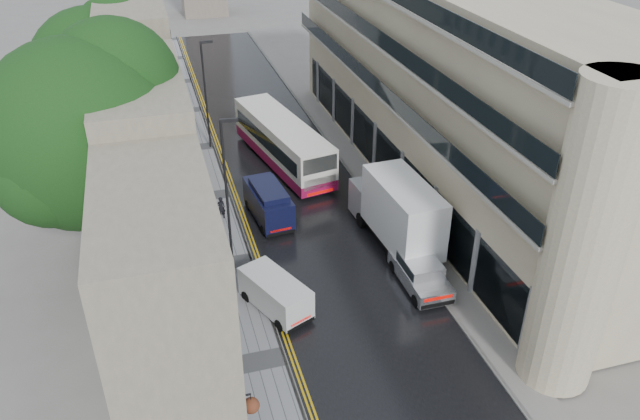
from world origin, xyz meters
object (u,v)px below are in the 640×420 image
white_van (280,315)px  lamp_post_near (227,193)px  silver_hatchback (417,293)px  cream_bus (286,164)px  navy_van (263,217)px  pedestrian (221,208)px  white_lorry (392,232)px  lamp_post_far (206,97)px  tree_far (100,93)px  tree_near (87,165)px

white_van → lamp_post_near: size_ratio=0.49×
silver_hatchback → lamp_post_near: 11.62m
cream_bus → white_van: bearing=-115.5°
white_van → navy_van: size_ratio=0.86×
navy_van → lamp_post_near: bearing=-143.5°
cream_bus → white_van: (-3.85, -14.77, -0.73)m
navy_van → pedestrian: size_ratio=3.13×
white_lorry → pedestrian: size_ratio=5.47×
pedestrian → lamp_post_far: size_ratio=0.19×
tree_far → navy_van: 15.14m
lamp_post_far → navy_van: bearing=-87.7°
white_van → silver_hatchback: bearing=-24.5°
tree_near → lamp_post_near: (6.90, -0.30, -2.52)m
white_lorry → tree_near: bearing=164.2°
tree_near → lamp_post_near: bearing=-2.5°
silver_hatchback → navy_van: 11.04m
silver_hatchback → navy_van: (-6.28, 9.07, 0.40)m
tree_far → white_lorry: (15.24, -16.49, -3.96)m
tree_far → cream_bus: size_ratio=1.00×
tree_near → navy_van: 10.96m
tree_near → silver_hatchback: tree_near is taller
white_lorry → lamp_post_near: 9.47m
white_van → pedestrian: white_van is taller
white_lorry → silver_hatchback: bearing=-93.9°
tree_far → pedestrian: bearing=-52.7°
tree_far → silver_hatchback: (15.19, -20.27, -5.35)m
navy_van → lamp_post_near: size_ratio=0.57×
silver_hatchback → cream_bus: bearing=103.0°
navy_van → tree_near: bearing=-174.8°
white_van → pedestrian: 11.48m
tree_near → silver_hatchback: 18.16m
cream_bus → lamp_post_far: size_ratio=1.48×
lamp_post_near → lamp_post_far: lamp_post_near is taller
navy_van → lamp_post_far: 14.18m
tree_near → navy_van: size_ratio=2.83×
lamp_post_near → cream_bus: bearing=63.4°
lamp_post_near → lamp_post_far: 15.90m
tree_near → white_van: size_ratio=3.27×
navy_van → lamp_post_near: (-2.31, -2.10, 3.15)m
white_van → navy_van: 9.02m
lamp_post_near → white_lorry: bearing=-13.8°
navy_van → lamp_post_near: 4.43m
silver_hatchback → pedestrian: silver_hatchback is taller
tree_far → silver_hatchback: 25.89m
navy_van → pedestrian: 3.35m
tree_near → silver_hatchback: bearing=-25.1°
cream_bus → silver_hatchback: 15.29m
silver_hatchback → lamp_post_far: 24.37m
tree_far → cream_bus: (11.75, -5.39, -4.52)m
tree_near → tree_far: size_ratio=1.11×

